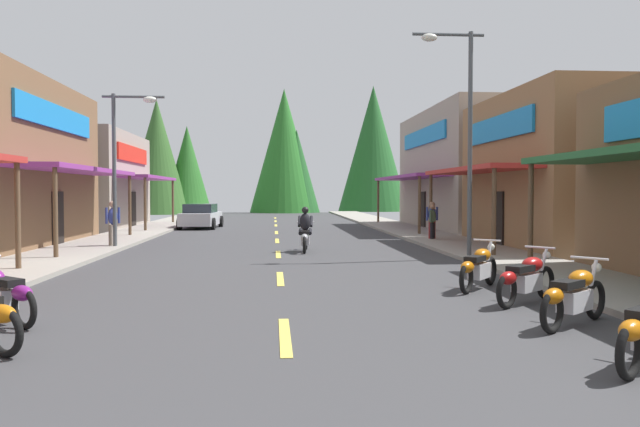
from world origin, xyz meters
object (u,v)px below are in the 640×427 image
Objects in this scene: motorcycle_parked_right_4 at (479,267)px; pedestrian_strolling at (113,221)px; motorcycle_parked_right_3 at (526,278)px; pedestrian_waiting at (433,220)px; streetlamp_right at (460,114)px; parked_car_curbside at (201,216)px; streetlamp_left at (124,146)px; rider_cruising_lead at (305,233)px; pedestrian_browsing at (432,218)px; motorcycle_parked_right_2 at (574,295)px.

pedestrian_strolling is at bearing 82.32° from motorcycle_parked_right_4.
pedestrian_waiting is (1.98, 14.47, 0.40)m from motorcycle_parked_right_3.
pedestrian_waiting is 0.89× the size of pedestrian_strolling.
pedestrian_waiting is (0.92, 6.77, -3.60)m from streetlamp_right.
motorcycle_parked_right_3 is 1.10× the size of pedestrian_waiting.
streetlamp_right is at bearing -146.32° from parked_car_curbside.
streetlamp_left is at bearing 178.44° from parked_car_curbside.
streetlamp_right is 1.58× the size of parked_car_curbside.
pedestrian_browsing reaches higher than rider_cruising_lead.
pedestrian_browsing is at bearing 41.97° from motorcycle_parked_right_3.
pedestrian_strolling reaches higher than motorcycle_parked_right_3.
streetlamp_left is 2.76m from pedestrian_strolling.
motorcycle_parked_right_3 is at bearing -178.06° from pedestrian_strolling.
motorcycle_parked_right_3 is at bearing -156.24° from rider_cruising_lead.
streetlamp_right is at bearing -149.99° from pedestrian_strolling.
motorcycle_parked_right_2 is at bearing -159.26° from rider_cruising_lead.
streetlamp_right is at bearing -115.49° from rider_cruising_lead.
parked_car_curbside is (1.23, 13.00, -3.04)m from streetlamp_left.
motorcycle_parked_right_4 is 24.67m from parked_car_curbside.
streetlamp_right is at bearing 41.87° from motorcycle_parked_right_3.
streetlamp_right is 4.00× the size of pedestrian_strolling.
motorcycle_parked_right_3 is (10.03, -11.90, -3.23)m from streetlamp_left.
streetlamp_left reaches higher than motorcycle_parked_right_2.
motorcycle_parked_right_3 is 1.02× the size of pedestrian_browsing.
rider_cruising_lead reaches higher than parked_car_curbside.
streetlamp_right reaches higher than pedestrian_waiting.
streetlamp_left is at bearing 159.26° from streetlamp_right.
rider_cruising_lead is at bearing 109.57° from pedestrian_browsing.
streetlamp_right is at bearing -20.74° from streetlamp_left.
pedestrian_waiting reaches higher than motorcycle_parked_right_4.
motorcycle_parked_right_3 and motorcycle_parked_right_4 have the same top height.
pedestrian_waiting is 0.35× the size of parked_car_curbside.
parked_car_curbside is at bearing 170.93° from pedestrian_waiting.
pedestrian_strolling is (-0.51, 0.26, -2.70)m from streetlamp_left.
streetlamp_left is at bearing 81.87° from rider_cruising_lead.
parked_car_curbside is (-8.75, 26.84, 0.20)m from motorcycle_parked_right_2.
pedestrian_browsing reaches higher than motorcycle_parked_right_3.
streetlamp_left is 15.90m from motorcycle_parked_right_3.
pedestrian_strolling is (-11.60, 4.46, -3.47)m from streetlamp_right.
motorcycle_parked_right_4 is (9.71, -10.17, -3.23)m from streetlamp_left.
rider_cruising_lead is at bearing -108.85° from pedestrian_waiting.
parked_car_curbside is at bearing 24.74° from rider_cruising_lead.
motorcycle_parked_right_3 is 11.01m from rider_cruising_lead.
pedestrian_strolling is at bearing 80.77° from rider_cruising_lead.
motorcycle_parked_right_4 is (-0.27, 3.67, 0.00)m from motorcycle_parked_right_2.
parked_car_curbside reaches higher than motorcycle_parked_right_3.
rider_cruising_lead is (-3.24, 8.67, 0.17)m from motorcycle_parked_right_4.
parked_car_curbside reaches higher than motorcycle_parked_right_4.
pedestrian_waiting reaches higher than motorcycle_parked_right_2.
streetlamp_left reaches higher than pedestrian_strolling.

